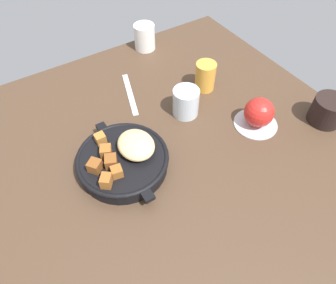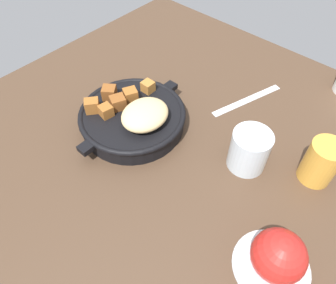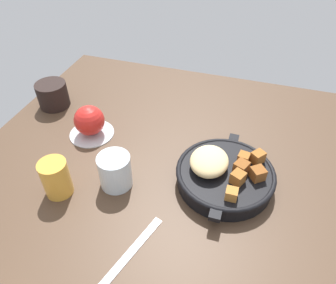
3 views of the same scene
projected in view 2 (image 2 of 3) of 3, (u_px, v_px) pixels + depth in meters
The scene contains 7 objects.
ground_plane at pixel (180, 162), 63.52cm from camera, with size 97.54×99.96×2.40cm, color #473323.
cast_iron_skillet at pixel (133, 117), 65.95cm from camera, with size 26.78×22.48×7.85cm.
saucer_plate at pixel (271, 266), 48.64cm from camera, with size 12.06×12.06×0.60cm, color #B7BABF.
red_apple at pixel (279, 256), 45.32cm from camera, with size 8.09×8.09×8.09cm, color red.
butter_knife at pixel (247, 100), 73.36cm from camera, with size 19.17×1.60×0.36cm, color silver.
juice_glass_amber at pixel (321, 162), 56.46cm from camera, with size 6.15×6.15×8.78cm, color gold.
water_glass_short at pixel (249, 150), 58.65cm from camera, with size 7.40×7.40×8.15cm, color silver.
Camera 2 is at (29.87, 23.60, 49.86)cm, focal length 33.62 mm.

